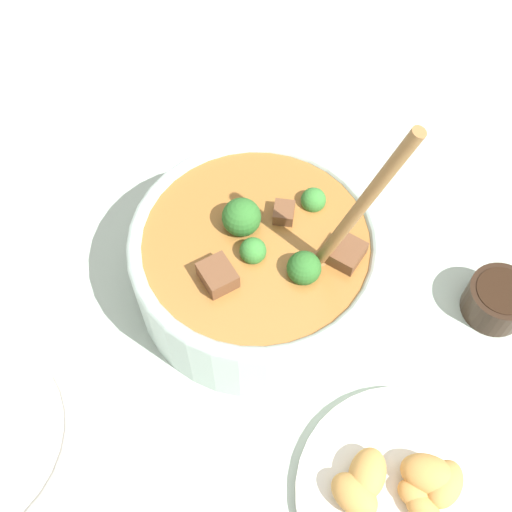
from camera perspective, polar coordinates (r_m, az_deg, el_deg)
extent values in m
plane|color=#ADBCAD|center=(0.74, 0.00, -2.71)|extent=(4.00, 4.00, 0.00)
cylinder|color=#B2C6BC|center=(0.70, 0.00, -0.82)|extent=(0.27, 0.27, 0.10)
torus|color=#B2C6BC|center=(0.66, 0.00, 1.31)|extent=(0.27, 0.27, 0.02)
cylinder|color=#9E662D|center=(0.69, 0.00, -0.02)|extent=(0.24, 0.24, 0.06)
sphere|color=#2D6B28|center=(0.63, 4.28, -1.07)|extent=(0.03, 0.03, 0.03)
cylinder|color=#6B9956|center=(0.66, 4.15, -2.18)|extent=(0.01, 0.01, 0.02)
sphere|color=#387F33|center=(0.64, -0.27, 0.47)|extent=(0.03, 0.03, 0.03)
cylinder|color=#6B9956|center=(0.66, -0.27, -0.45)|extent=(0.01, 0.01, 0.01)
sphere|color=#387F33|center=(0.68, 5.31, 4.79)|extent=(0.03, 0.03, 0.03)
cylinder|color=#6B9956|center=(0.70, 5.18, 3.85)|extent=(0.01, 0.01, 0.01)
sphere|color=#2D6B28|center=(0.66, -1.33, 3.45)|extent=(0.04, 0.04, 0.04)
cylinder|color=#6B9956|center=(0.68, -1.28, 2.03)|extent=(0.01, 0.01, 0.02)
cube|color=brown|center=(0.65, 8.02, 0.04)|extent=(0.04, 0.04, 0.03)
cube|color=brown|center=(0.63, -3.41, -1.89)|extent=(0.04, 0.03, 0.03)
cube|color=brown|center=(0.67, 2.48, 3.78)|extent=(0.03, 0.03, 0.02)
ellipsoid|color=olive|center=(0.66, 5.53, -0.48)|extent=(0.04, 0.03, 0.01)
cylinder|color=olive|center=(0.57, 9.23, 4.26)|extent=(0.06, 0.05, 0.22)
cylinder|color=black|center=(0.76, 20.66, -3.67)|extent=(0.07, 0.07, 0.04)
cylinder|color=black|center=(0.75, 21.01, -3.14)|extent=(0.06, 0.06, 0.02)
cylinder|color=silver|center=(0.67, 13.39, -20.13)|extent=(0.22, 0.22, 0.01)
ellipsoid|color=#CC8E47|center=(0.65, 9.87, -18.54)|extent=(0.06, 0.06, 0.03)
ellipsoid|color=#CC8E47|center=(0.64, 8.73, -20.26)|extent=(0.05, 0.04, 0.03)
ellipsoid|color=#CC8E47|center=(0.66, 15.10, -18.25)|extent=(0.07, 0.06, 0.03)
ellipsoid|color=#CC8E47|center=(0.66, 14.61, -20.88)|extent=(0.04, 0.03, 0.02)
ellipsoid|color=#CC8E47|center=(0.66, 13.93, -19.92)|extent=(0.04, 0.03, 0.02)
ellipsoid|color=#CC8E47|center=(0.66, 16.56, -18.68)|extent=(0.05, 0.06, 0.03)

